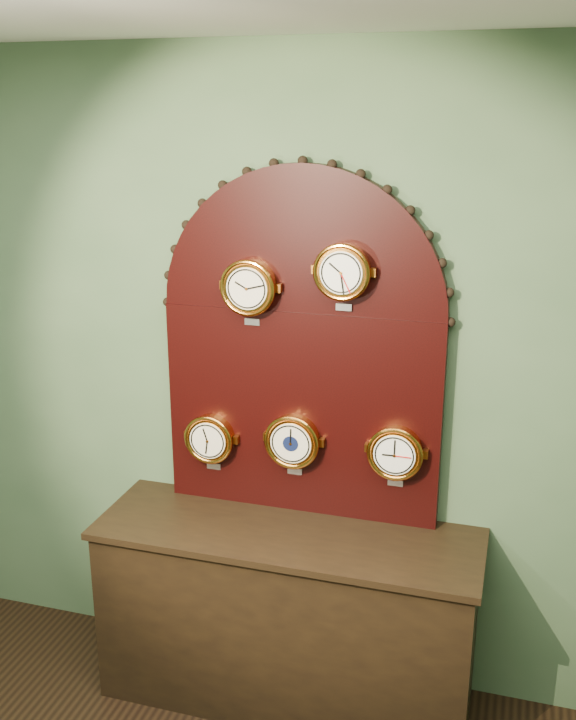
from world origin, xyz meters
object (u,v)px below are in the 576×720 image
(hygrometer, at_px, (210,438))
(tide_clock, at_px, (396,452))
(roman_clock, at_px, (249,287))
(barometer, at_px, (293,441))
(display_board, at_px, (302,336))
(shop_counter, at_px, (287,618))
(arabic_clock, at_px, (343,272))

(hygrometer, bearing_deg, tide_clock, -0.02)
(roman_clock, distance_m, hygrometer, 0.72)
(roman_clock, relative_size, barometer, 0.98)
(hygrometer, bearing_deg, display_board, 9.48)
(barometer, distance_m, tide_clock, 0.44)
(hygrometer, distance_m, barometer, 0.38)
(display_board, height_order, tide_clock, display_board)
(shop_counter, bearing_deg, roman_clock, 143.36)
(tide_clock, bearing_deg, roman_clock, -180.00)
(arabic_clock, bearing_deg, roman_clock, -179.98)
(roman_clock, xyz_separation_m, tide_clock, (0.63, 0.00, -0.65))
(display_board, xyz_separation_m, arabic_clock, (0.18, -0.07, 0.29))
(roman_clock, bearing_deg, display_board, 17.98)
(shop_counter, xyz_separation_m, hygrometer, (-0.40, 0.15, 0.74))
(display_board, height_order, hygrometer, display_board)
(display_board, height_order, barometer, display_board)
(roman_clock, bearing_deg, barometer, -0.08)
(display_board, xyz_separation_m, roman_clock, (-0.21, -0.07, 0.21))
(hygrometer, xyz_separation_m, tide_clock, (0.82, -0.00, 0.04))
(hygrometer, relative_size, barometer, 0.94)
(shop_counter, bearing_deg, display_board, 90.00)
(arabic_clock, bearing_deg, tide_clock, -0.03)
(hygrometer, bearing_deg, shop_counter, -21.05)
(shop_counter, distance_m, barometer, 0.79)
(shop_counter, height_order, hygrometer, hygrometer)
(tide_clock, bearing_deg, display_board, 171.02)
(shop_counter, bearing_deg, arabic_clock, 39.77)
(roman_clock, distance_m, arabic_clock, 0.40)
(shop_counter, relative_size, hygrometer, 5.80)
(hygrometer, distance_m, tide_clock, 0.82)
(display_board, height_order, roman_clock, display_board)
(shop_counter, relative_size, roman_clock, 5.58)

